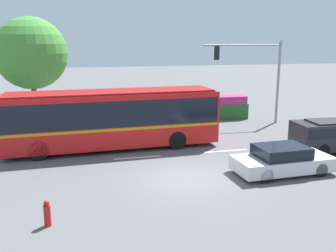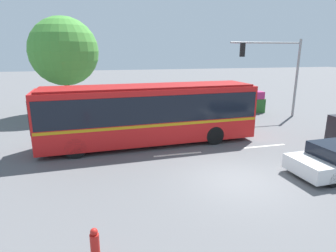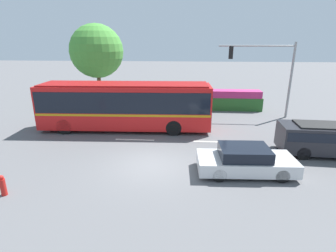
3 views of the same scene
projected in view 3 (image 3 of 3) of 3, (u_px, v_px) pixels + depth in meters
name	position (u px, v px, depth m)	size (l,w,h in m)	color
ground_plane	(151.00, 165.00, 12.80)	(140.00, 140.00, 0.00)	#5B5B5E
city_bus	(125.00, 104.00, 17.44)	(11.37, 2.95, 3.15)	red
sedan_foreground	(245.00, 161.00, 11.86)	(4.42, 2.07, 1.26)	silver
suv_left_lane	(330.00, 137.00, 13.67)	(5.11, 2.12, 1.68)	#232328
traffic_light_pole	(271.00, 67.00, 19.74)	(5.66, 0.24, 5.73)	gray
flowering_hedge	(199.00, 100.00, 23.18)	(10.72, 1.33, 1.70)	#286028
street_tree_left	(97.00, 51.00, 25.66)	(5.20, 5.20, 7.44)	brown
fire_hydrant	(3.00, 186.00, 10.15)	(0.22, 0.22, 0.86)	red
lane_stripe_near	(135.00, 140.00, 16.03)	(2.40, 0.16, 0.01)	silver
lane_stripe_mid	(213.00, 142.00, 15.71)	(2.40, 0.16, 0.01)	silver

